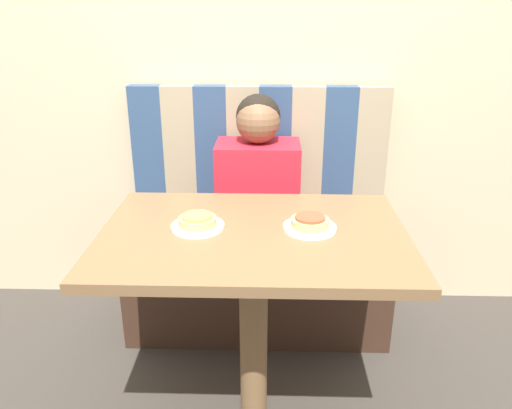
{
  "coord_description": "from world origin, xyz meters",
  "views": [
    {
      "loc": [
        0.05,
        -1.49,
        1.46
      ],
      "look_at": [
        0.0,
        0.31,
        0.75
      ],
      "focal_mm": 35.0,
      "sensor_mm": 36.0,
      "label": 1
    }
  ],
  "objects_px": {
    "plate_left": "(198,226)",
    "person": "(258,177)",
    "plate_right": "(310,228)",
    "pizza_right": "(310,222)",
    "pizza_left": "(197,220)"
  },
  "relations": [
    {
      "from": "plate_right",
      "to": "pizza_right",
      "type": "xyz_separation_m",
      "value": [
        -0.0,
        -0.0,
        0.02
      ]
    },
    {
      "from": "plate_left",
      "to": "pizza_left",
      "type": "distance_m",
      "value": 0.02
    },
    {
      "from": "pizza_left",
      "to": "pizza_right",
      "type": "height_order",
      "value": "same"
    },
    {
      "from": "plate_left",
      "to": "pizza_left",
      "type": "height_order",
      "value": "pizza_left"
    },
    {
      "from": "plate_left",
      "to": "person",
      "type": "bearing_deg",
      "value": 72.64
    },
    {
      "from": "pizza_left",
      "to": "pizza_right",
      "type": "relative_size",
      "value": 1.0
    },
    {
      "from": "plate_left",
      "to": "pizza_right",
      "type": "relative_size",
      "value": 1.4
    },
    {
      "from": "plate_right",
      "to": "pizza_right",
      "type": "relative_size",
      "value": 1.4
    },
    {
      "from": "pizza_left",
      "to": "person",
      "type": "bearing_deg",
      "value": 72.64
    },
    {
      "from": "person",
      "to": "plate_left",
      "type": "xyz_separation_m",
      "value": [
        -0.19,
        -0.6,
        0.02
      ]
    },
    {
      "from": "plate_left",
      "to": "plate_right",
      "type": "height_order",
      "value": "same"
    },
    {
      "from": "pizza_right",
      "to": "plate_left",
      "type": "bearing_deg",
      "value": 180.0
    },
    {
      "from": "pizza_left",
      "to": "pizza_right",
      "type": "bearing_deg",
      "value": 0.0
    },
    {
      "from": "plate_right",
      "to": "pizza_left",
      "type": "height_order",
      "value": "pizza_left"
    },
    {
      "from": "person",
      "to": "plate_right",
      "type": "relative_size",
      "value": 3.88
    }
  ]
}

